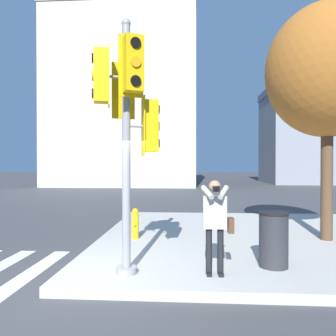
# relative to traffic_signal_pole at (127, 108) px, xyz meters

# --- Properties ---
(ground_plane) EXTENTS (160.00, 160.00, 0.00)m
(ground_plane) POSITION_rel_traffic_signal_pole_xyz_m (-0.73, -0.23, -3.06)
(ground_plane) COLOR #424244
(sidewalk_corner) EXTENTS (8.00, 8.00, 0.18)m
(sidewalk_corner) POSITION_rel_traffic_signal_pole_xyz_m (2.77, 3.27, -2.97)
(sidewalk_corner) COLOR #BCB7AD
(sidewalk_corner) RESTS_ON ground_plane
(traffic_signal_pole) EXTENTS (1.17, 1.13, 4.44)m
(traffic_signal_pole) POSITION_rel_traffic_signal_pole_xyz_m (0.00, 0.00, 0.00)
(traffic_signal_pole) COLOR #939399
(traffic_signal_pole) RESTS_ON sidewalk_corner
(person_photographer) EXTENTS (0.58, 0.54, 1.63)m
(person_photographer) POSITION_rel_traffic_signal_pole_xyz_m (1.55, 0.06, -1.91)
(person_photographer) COLOR black
(person_photographer) RESTS_ON sidewalk_corner
(street_tree) EXTENTS (3.04, 3.04, 5.95)m
(street_tree) POSITION_rel_traffic_signal_pole_xyz_m (4.56, 2.86, 1.37)
(street_tree) COLOR brown
(street_tree) RESTS_ON sidewalk_corner
(fire_hydrant) EXTENTS (0.18, 0.24, 0.78)m
(fire_hydrant) POSITION_rel_traffic_signal_pole_xyz_m (-0.30, 2.65, -2.50)
(fire_hydrant) COLOR yellow
(fire_hydrant) RESTS_ON sidewalk_corner
(trash_bin) EXTENTS (0.55, 0.55, 1.02)m
(trash_bin) POSITION_rel_traffic_signal_pole_xyz_m (2.66, 0.54, -2.37)
(trash_bin) COLOR #2D2D33
(trash_bin) RESTS_ON sidewalk_corner
(building_left) EXTENTS (14.28, 12.97, 17.29)m
(building_left) POSITION_rel_traffic_signal_pole_xyz_m (-5.39, 28.94, 5.59)
(building_left) COLOR beige
(building_left) RESTS_ON ground_plane
(building_right) EXTENTS (11.28, 8.31, 10.45)m
(building_right) POSITION_rel_traffic_signal_pole_xyz_m (15.15, 31.43, 2.18)
(building_right) COLOR gray
(building_right) RESTS_ON ground_plane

